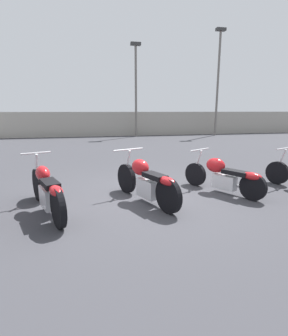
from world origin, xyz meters
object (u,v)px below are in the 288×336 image
object	(u,v)px
motorcycle_slot_1	(47,190)
motorcycle_slot_3	(223,176)
light_pole_left	(136,81)
motorcycle_slot_2	(146,181)
light_pole_right	(218,74)

from	to	relation	value
motorcycle_slot_1	motorcycle_slot_3	size ratio (longest dim) A/B	1.16
light_pole_left	motorcycle_slot_2	bearing A→B (deg)	-99.73
light_pole_right	motorcycle_slot_2	bearing A→B (deg)	-122.02
motorcycle_slot_2	motorcycle_slot_1	bearing A→B (deg)	163.67
light_pole_left	motorcycle_slot_1	distance (m)	15.16
light_pole_right	motorcycle_slot_1	bearing A→B (deg)	-127.07
light_pole_right	motorcycle_slot_2	distance (m)	16.54
motorcycle_slot_1	motorcycle_slot_2	world-z (taller)	motorcycle_slot_1
light_pole_right	light_pole_left	bearing A→B (deg)	176.85
light_pole_left	motorcycle_slot_3	size ratio (longest dim) A/B	3.43
light_pole_left	motorcycle_slot_1	size ratio (longest dim) A/B	2.97
light_pole_right	motorcycle_slot_3	bearing A→B (deg)	-116.39
light_pole_right	motorcycle_slot_3	world-z (taller)	light_pole_right
light_pole_left	light_pole_right	world-z (taller)	light_pole_right
light_pole_left	motorcycle_slot_2	xyz separation A→B (m)	(-2.39, -13.94, -3.42)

